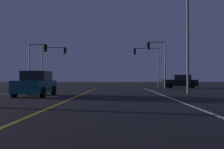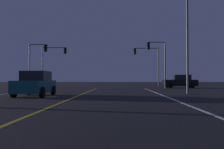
% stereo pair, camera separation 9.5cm
% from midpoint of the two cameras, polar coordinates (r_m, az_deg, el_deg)
% --- Properties ---
extents(lane_edge_right, '(0.16, 38.79, 0.01)m').
position_cam_midpoint_polar(lane_edge_right, '(12.82, 15.56, -6.16)').
color(lane_edge_right, silver).
rests_on(lane_edge_right, ground).
extents(lane_center_divider, '(0.16, 38.79, 0.01)m').
position_cam_midpoint_polar(lane_center_divider, '(12.77, -11.41, -6.19)').
color(lane_center_divider, gold).
rests_on(lane_center_divider, ground).
extents(car_crossing_side, '(4.30, 2.02, 1.70)m').
position_cam_midpoint_polar(car_crossing_side, '(34.82, 14.59, -1.50)').
color(car_crossing_side, black).
rests_on(car_crossing_side, ground).
extents(car_oncoming, '(2.02, 4.30, 1.70)m').
position_cam_midpoint_polar(car_oncoming, '(18.37, -16.46, -2.01)').
color(car_oncoming, black).
rests_on(car_oncoming, ground).
extents(traffic_light_near_right, '(2.35, 0.36, 5.76)m').
position_cam_midpoint_polar(traffic_light_near_right, '(32.75, 9.63, 4.38)').
color(traffic_light_near_right, '#4C4C51').
rests_on(traffic_light_near_right, ground).
extents(traffic_light_near_left, '(2.36, 0.36, 5.53)m').
position_cam_midpoint_polar(traffic_light_near_left, '(34.00, -16.01, 3.95)').
color(traffic_light_near_left, '#4C4C51').
rests_on(traffic_light_near_left, ground).
extents(traffic_light_far_right, '(3.70, 0.36, 5.66)m').
position_cam_midpoint_polar(traffic_light_far_right, '(38.10, 7.43, 3.64)').
color(traffic_light_far_right, '#4C4C51').
rests_on(traffic_light_far_right, ground).
extents(traffic_light_far_left, '(3.66, 0.36, 5.80)m').
position_cam_midpoint_polar(traffic_light_far_left, '(39.12, -12.69, 3.67)').
color(traffic_light_far_left, '#4C4C51').
rests_on(traffic_light_far_left, ground).
extents(street_lamp_right_far, '(2.55, 0.44, 8.49)m').
position_cam_midpoint_polar(street_lamp_right_far, '(21.47, 14.61, 10.35)').
color(street_lamp_right_far, '#4C4C51').
rests_on(street_lamp_right_far, ground).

